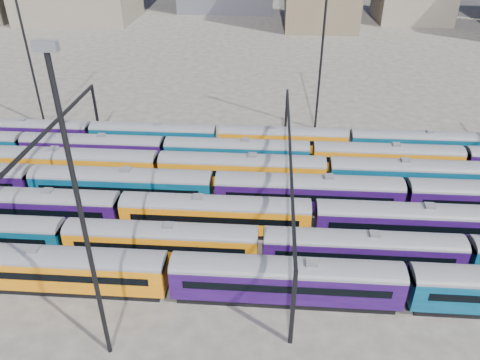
# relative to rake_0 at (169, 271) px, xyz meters

# --- Properties ---
(ground) EXTENTS (500.00, 500.00, 0.00)m
(ground) POSITION_rel_rake_0_xyz_m (1.26, 15.00, -2.79)
(ground) COLOR #433D39
(ground) RESTS_ON ground
(rake_0) EXTENTS (129.36, 3.15, 5.32)m
(rake_0) POSITION_rel_rake_0_xyz_m (0.00, 0.00, 0.00)
(rake_0) COLOR black
(rake_0) RESTS_ON ground
(rake_1) EXTENTS (141.39, 2.95, 4.97)m
(rake_1) POSITION_rel_rake_0_xyz_m (18.50, 5.00, -0.18)
(rake_1) COLOR black
(rake_1) RESTS_ON ground
(rake_2) EXTENTS (128.18, 3.13, 5.27)m
(rake_2) POSITION_rel_rake_0_xyz_m (-7.53, 10.00, -0.03)
(rake_2) COLOR black
(rake_2) RESTS_ON ground
(rake_3) EXTENTS (111.74, 3.27, 5.52)m
(rake_3) POSITION_rel_rake_0_xyz_m (13.64, 15.00, 0.11)
(rake_3) COLOR black
(rake_3) RESTS_ON ground
(rake_4) EXTENTS (130.26, 3.18, 5.36)m
(rake_4) POSITION_rel_rake_0_xyz_m (16.36, 20.00, 0.02)
(rake_4) COLOR black
(rake_4) RESTS_ON ground
(rake_5) EXTENTS (101.31, 2.97, 4.99)m
(rake_5) POSITION_rel_rake_0_xyz_m (4.42, 25.00, -0.17)
(rake_5) COLOR black
(rake_5) RESTS_ON ground
(rake_6) EXTENTS (114.74, 2.80, 4.70)m
(rake_6) POSITION_rel_rake_0_xyz_m (1.12, 30.00, -0.32)
(rake_6) COLOR black
(rake_6) RESTS_ON ground
(gantry_1) EXTENTS (0.35, 40.35, 8.03)m
(gantry_1) POSITION_rel_rake_0_xyz_m (-18.74, 15.00, 4.00)
(gantry_1) COLOR black
(gantry_1) RESTS_ON ground
(gantry_2) EXTENTS (0.35, 40.35, 8.03)m
(gantry_2) POSITION_rel_rake_0_xyz_m (11.26, 15.00, 4.00)
(gantry_2) COLOR black
(gantry_2) RESTS_ON ground
(mast_1) EXTENTS (1.40, 0.50, 25.60)m
(mast_1) POSITION_rel_rake_0_xyz_m (-28.74, 37.00, 11.18)
(mast_1) COLOR black
(mast_1) RESTS_ON ground
(mast_2) EXTENTS (1.40, 0.50, 25.60)m
(mast_2) POSITION_rel_rake_0_xyz_m (-3.74, -7.00, 11.18)
(mast_2) COLOR black
(mast_2) RESTS_ON ground
(mast_3) EXTENTS (1.40, 0.50, 25.60)m
(mast_3) POSITION_rel_rake_0_xyz_m (16.26, 39.00, 11.18)
(mast_3) COLOR black
(mast_3) RESTS_ON ground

